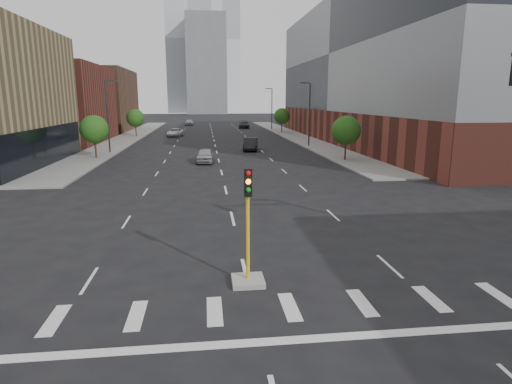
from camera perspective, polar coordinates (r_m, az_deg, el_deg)
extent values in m
cube|color=gray|center=(81.30, -16.47, 7.07)|extent=(5.00, 92.00, 0.15)
cube|color=gray|center=(81.84, 4.89, 7.56)|extent=(5.00, 92.00, 0.15)
cube|color=brown|center=(76.46, -27.17, 10.39)|extent=(20.00, 22.00, 12.00)
cube|color=brown|center=(101.29, -22.13, 11.26)|extent=(20.00, 24.00, 13.00)
cube|color=brown|center=(72.93, 18.56, 8.31)|extent=(24.00, 70.00, 5.00)
cube|color=slate|center=(73.11, 19.17, 16.93)|extent=(24.00, 70.00, 17.00)
cube|color=#B2B7BC|center=(227.73, -8.88, 19.28)|extent=(22.00, 22.00, 70.00)
cube|color=#B2B7BC|center=(268.20, -4.54, 19.38)|extent=(20.00, 20.00, 80.00)
cube|color=slate|center=(206.45, -6.63, 16.45)|extent=(18.00, 18.00, 44.00)
cube|color=#999993|center=(16.38, -1.07, -11.77)|extent=(1.20, 1.20, 0.20)
cylinder|color=gold|center=(15.77, -1.10, -6.12)|extent=(0.14, 0.14, 3.20)
cube|color=black|center=(15.06, -1.06, 1.27)|extent=(0.28, 0.18, 1.00)
sphere|color=red|center=(14.90, -1.03, 2.52)|extent=(0.18, 0.18, 0.18)
sphere|color=orange|center=(14.95, -1.03, 1.38)|extent=(0.18, 0.18, 0.18)
sphere|color=#0C7F19|center=(15.01, -1.02, 0.26)|extent=(0.18, 0.18, 0.18)
cylinder|color=#2D2D30|center=(62.74, 7.13, 10.13)|extent=(0.20, 0.20, 9.00)
cube|color=#2D2D30|center=(62.55, 6.51, 14.26)|extent=(1.40, 0.22, 0.15)
cylinder|color=#2D2D30|center=(97.07, 2.13, 10.95)|extent=(0.20, 0.20, 9.00)
cube|color=#2D2D30|center=(96.95, 1.67, 13.61)|extent=(1.40, 0.22, 0.15)
cylinder|color=#2D2D30|center=(57.21, -19.18, 9.35)|extent=(0.20, 0.20, 9.00)
cube|color=#2D2D30|center=(57.05, -18.70, 13.91)|extent=(1.40, 0.22, 0.15)
cylinder|color=#382619|center=(52.72, -20.58, 5.26)|extent=(0.20, 0.20, 1.75)
sphere|color=#1B4913|center=(52.51, -20.78, 7.82)|extent=(3.20, 3.20, 3.20)
cylinder|color=#382619|center=(82.05, -15.70, 7.83)|extent=(0.20, 0.20, 1.75)
sphere|color=#1B4913|center=(81.92, -15.80, 9.48)|extent=(3.20, 3.20, 3.20)
cylinder|color=#382619|center=(48.76, 11.81, 5.27)|extent=(0.20, 0.20, 1.75)
sphere|color=#1B4913|center=(48.54, 11.93, 8.05)|extent=(3.20, 3.20, 3.20)
cylinder|color=#382619|center=(87.46, 3.46, 8.51)|extent=(0.20, 0.20, 1.75)
sphere|color=#1B4913|center=(87.33, 3.48, 10.06)|extent=(3.20, 3.20, 3.20)
imported|color=#A5A5A9|center=(46.89, -6.79, 4.86)|extent=(2.06, 4.62, 1.54)
imported|color=black|center=(57.70, -0.72, 6.39)|extent=(2.52, 5.31, 1.68)
imported|color=silver|center=(81.03, -10.73, 7.81)|extent=(2.91, 5.50, 1.47)
imported|color=black|center=(102.31, -1.57, 8.97)|extent=(3.07, 6.00, 1.67)
imported|color=#B5B4B9|center=(114.44, -8.88, 9.17)|extent=(2.41, 4.92, 1.61)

